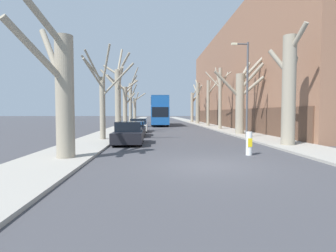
{
  "coord_description": "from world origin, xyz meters",
  "views": [
    {
      "loc": [
        -2.13,
        -9.98,
        2.08
      ],
      "look_at": [
        -0.12,
        26.58,
        0.2
      ],
      "focal_mm": 28.0,
      "sensor_mm": 36.0,
      "label": 1
    }
  ],
  "objects_px": {
    "double_decker_bus": "(159,110)",
    "parked_car_2": "(138,126)",
    "street_tree_right_4": "(198,101)",
    "street_tree_right_1": "(241,98)",
    "street_tree_right_5": "(192,106)",
    "street_tree_left_1": "(102,99)",
    "street_tree_left_0": "(61,87)",
    "parked_car_0": "(129,134)",
    "parked_car_1": "(135,129)",
    "traffic_bollard": "(249,143)",
    "lamp_post": "(246,85)",
    "street_tree_right_2": "(220,96)",
    "street_tree_right_3": "(209,101)",
    "street_tree_left_5": "(135,109)",
    "street_tree_left_4": "(131,101)",
    "street_tree_left_3": "(125,103)",
    "street_tree_right_0": "(289,88)",
    "street_tree_left_2": "(118,95)"
  },
  "relations": [
    {
      "from": "street_tree_left_5",
      "to": "street_tree_right_1",
      "type": "distance_m",
      "value": 30.74
    },
    {
      "from": "street_tree_right_5",
      "to": "parked_car_1",
      "type": "bearing_deg",
      "value": -107.17
    },
    {
      "from": "street_tree_right_1",
      "to": "parked_car_0",
      "type": "xyz_separation_m",
      "value": [
        -9.78,
        -6.61,
        -2.73
      ]
    },
    {
      "from": "street_tree_right_0",
      "to": "street_tree_left_3",
      "type": "bearing_deg",
      "value": 120.25
    },
    {
      "from": "street_tree_right_0",
      "to": "street_tree_right_4",
      "type": "bearing_deg",
      "value": 90.37
    },
    {
      "from": "parked_car_1",
      "to": "street_tree_left_2",
      "type": "bearing_deg",
      "value": 115.54
    },
    {
      "from": "street_tree_left_1",
      "to": "street_tree_right_3",
      "type": "relative_size",
      "value": 0.95
    },
    {
      "from": "street_tree_right_5",
      "to": "street_tree_right_4",
      "type": "bearing_deg",
      "value": -91.76
    },
    {
      "from": "traffic_bollard",
      "to": "street_tree_right_1",
      "type": "bearing_deg",
      "value": 73.19
    },
    {
      "from": "street_tree_left_0",
      "to": "parked_car_1",
      "type": "distance_m",
      "value": 12.24
    },
    {
      "from": "street_tree_left_1",
      "to": "street_tree_right_2",
      "type": "height_order",
      "value": "street_tree_right_2"
    },
    {
      "from": "street_tree_left_0",
      "to": "parked_car_0",
      "type": "height_order",
      "value": "street_tree_left_0"
    },
    {
      "from": "street_tree_left_5",
      "to": "lamp_post",
      "type": "relative_size",
      "value": 0.79
    },
    {
      "from": "parked_car_0",
      "to": "street_tree_left_2",
      "type": "bearing_deg",
      "value": 101.47
    },
    {
      "from": "street_tree_left_0",
      "to": "parked_car_0",
      "type": "relative_size",
      "value": 1.86
    },
    {
      "from": "street_tree_left_1",
      "to": "street_tree_right_2",
      "type": "distance_m",
      "value": 16.93
    },
    {
      "from": "street_tree_left_1",
      "to": "street_tree_left_4",
      "type": "distance_m",
      "value": 25.3
    },
    {
      "from": "lamp_post",
      "to": "street_tree_right_4",
      "type": "bearing_deg",
      "value": 88.63
    },
    {
      "from": "street_tree_left_0",
      "to": "street_tree_right_4",
      "type": "bearing_deg",
      "value": 71.55
    },
    {
      "from": "street_tree_left_5",
      "to": "street_tree_right_2",
      "type": "relative_size",
      "value": 0.78
    },
    {
      "from": "street_tree_left_5",
      "to": "double_decker_bus",
      "type": "xyz_separation_m",
      "value": [
        4.64,
        -10.17,
        -0.3
      ]
    },
    {
      "from": "street_tree_right_2",
      "to": "street_tree_right_0",
      "type": "bearing_deg",
      "value": -89.5
    },
    {
      "from": "street_tree_left_0",
      "to": "double_decker_bus",
      "type": "distance_m",
      "value": 31.05
    },
    {
      "from": "street_tree_right_2",
      "to": "street_tree_left_4",
      "type": "bearing_deg",
      "value": 132.15
    },
    {
      "from": "street_tree_left_4",
      "to": "street_tree_right_3",
      "type": "relative_size",
      "value": 1.34
    },
    {
      "from": "street_tree_right_3",
      "to": "traffic_bollard",
      "type": "height_order",
      "value": "street_tree_right_3"
    },
    {
      "from": "lamp_post",
      "to": "street_tree_right_3",
      "type": "bearing_deg",
      "value": 87.26
    },
    {
      "from": "street_tree_left_1",
      "to": "traffic_bollard",
      "type": "relative_size",
      "value": 5.92
    },
    {
      "from": "street_tree_right_5",
      "to": "double_decker_bus",
      "type": "xyz_separation_m",
      "value": [
        -7.31,
        -13.07,
        -0.94
      ]
    },
    {
      "from": "street_tree_left_3",
      "to": "street_tree_right_4",
      "type": "height_order",
      "value": "street_tree_right_4"
    },
    {
      "from": "street_tree_left_3",
      "to": "double_decker_bus",
      "type": "relative_size",
      "value": 0.62
    },
    {
      "from": "street_tree_left_1",
      "to": "parked_car_2",
      "type": "xyz_separation_m",
      "value": [
        2.09,
        9.12,
        -2.39
      ]
    },
    {
      "from": "parked_car_2",
      "to": "lamp_post",
      "type": "height_order",
      "value": "lamp_post"
    },
    {
      "from": "street_tree_right_4",
      "to": "street_tree_right_1",
      "type": "bearing_deg",
      "value": -89.66
    },
    {
      "from": "street_tree_right_4",
      "to": "street_tree_right_3",
      "type": "bearing_deg",
      "value": -88.44
    },
    {
      "from": "parked_car_1",
      "to": "traffic_bollard",
      "type": "bearing_deg",
      "value": -59.83
    },
    {
      "from": "street_tree_right_1",
      "to": "double_decker_bus",
      "type": "xyz_separation_m",
      "value": [
        -7.21,
        18.19,
        -0.85
      ]
    },
    {
      "from": "street_tree_right_0",
      "to": "street_tree_left_2",
      "type": "bearing_deg",
      "value": 134.58
    },
    {
      "from": "street_tree_left_1",
      "to": "street_tree_left_2",
      "type": "relative_size",
      "value": 0.75
    },
    {
      "from": "street_tree_left_2",
      "to": "street_tree_left_4",
      "type": "bearing_deg",
      "value": 90.5
    },
    {
      "from": "double_decker_bus",
      "to": "street_tree_left_2",
      "type": "bearing_deg",
      "value": -107.71
    },
    {
      "from": "street_tree_right_0",
      "to": "traffic_bollard",
      "type": "xyz_separation_m",
      "value": [
        -3.56,
        -3.07,
        -2.98
      ]
    },
    {
      "from": "street_tree_left_5",
      "to": "parked_car_0",
      "type": "relative_size",
      "value": 1.52
    },
    {
      "from": "street_tree_left_0",
      "to": "parked_car_2",
      "type": "distance_m",
      "value": 17.32
    },
    {
      "from": "street_tree_right_5",
      "to": "lamp_post",
      "type": "distance_m",
      "value": 34.72
    },
    {
      "from": "parked_car_1",
      "to": "traffic_bollard",
      "type": "xyz_separation_m",
      "value": [
        6.29,
        -10.83,
        -0.05
      ]
    },
    {
      "from": "street_tree_right_0",
      "to": "parked_car_1",
      "type": "height_order",
      "value": "street_tree_right_0"
    },
    {
      "from": "street_tree_right_0",
      "to": "double_decker_bus",
      "type": "height_order",
      "value": "street_tree_right_0"
    },
    {
      "from": "street_tree_right_3",
      "to": "double_decker_bus",
      "type": "bearing_deg",
      "value": 155.58
    },
    {
      "from": "double_decker_bus",
      "to": "parked_car_2",
      "type": "relative_size",
      "value": 2.83
    }
  ]
}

